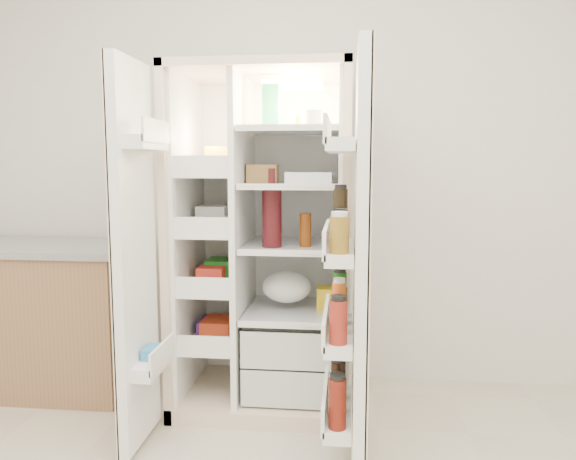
# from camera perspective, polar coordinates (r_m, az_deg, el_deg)

# --- Properties ---
(wall_back) EXTENTS (4.00, 0.02, 2.70)m
(wall_back) POSITION_cam_1_polar(r_m,az_deg,el_deg) (3.28, 1.26, 7.64)
(wall_back) COLOR white
(wall_back) RESTS_ON floor
(refrigerator) EXTENTS (0.92, 0.70, 1.80)m
(refrigerator) POSITION_cam_1_polar(r_m,az_deg,el_deg) (3.00, -2.04, -3.92)
(refrigerator) COLOR beige
(refrigerator) RESTS_ON floor
(freezer_door) EXTENTS (0.15, 0.40, 1.72)m
(freezer_door) POSITION_cam_1_polar(r_m,az_deg,el_deg) (2.53, -15.68, -2.81)
(freezer_door) COLOR white
(freezer_door) RESTS_ON floor
(fridge_door) EXTENTS (0.17, 0.58, 1.72)m
(fridge_door) POSITION_cam_1_polar(r_m,az_deg,el_deg) (2.27, 7.13, -4.39)
(fridge_door) COLOR white
(fridge_door) RESTS_ON floor
(kitchen_counter) EXTENTS (1.17, 0.63, 0.85)m
(kitchen_counter) POSITION_cam_1_polar(r_m,az_deg,el_deg) (3.54, -24.66, -8.12)
(kitchen_counter) COLOR #8C6746
(kitchen_counter) RESTS_ON floor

